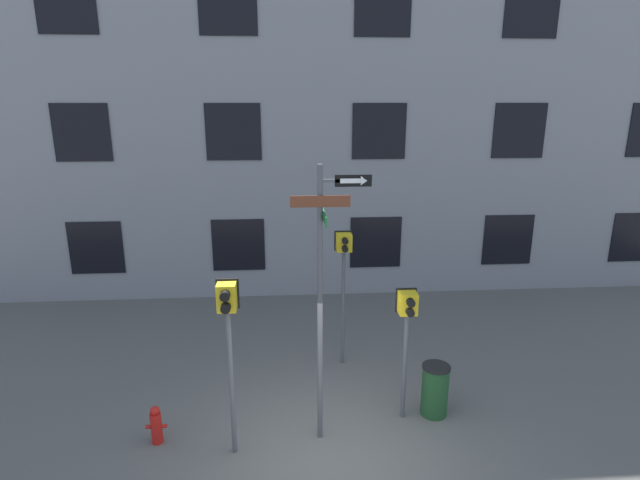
{
  "coord_description": "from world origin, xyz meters",
  "views": [
    {
      "loc": [
        -0.63,
        -6.77,
        5.61
      ],
      "look_at": [
        -0.1,
        0.62,
        3.54
      ],
      "focal_mm": 28.0,
      "sensor_mm": 36.0,
      "label": 1
    }
  ],
  "objects_px": {
    "trash_bin": "(435,390)",
    "street_sign_pole": "(324,285)",
    "fire_hydrant": "(156,425)",
    "pedestrian_signal_left": "(228,323)",
    "pedestrian_signal_across": "(344,263)",
    "pedestrian_signal_right": "(407,320)"
  },
  "relations": [
    {
      "from": "trash_bin",
      "to": "pedestrian_signal_across",
      "type": "bearing_deg",
      "value": 126.58
    },
    {
      "from": "fire_hydrant",
      "to": "pedestrian_signal_across",
      "type": "bearing_deg",
      "value": 35.44
    },
    {
      "from": "fire_hydrant",
      "to": "trash_bin",
      "type": "height_order",
      "value": "trash_bin"
    },
    {
      "from": "street_sign_pole",
      "to": "pedestrian_signal_across",
      "type": "height_order",
      "value": "street_sign_pole"
    },
    {
      "from": "pedestrian_signal_left",
      "to": "fire_hydrant",
      "type": "relative_size",
      "value": 4.33
    },
    {
      "from": "pedestrian_signal_right",
      "to": "trash_bin",
      "type": "bearing_deg",
      "value": 5.47
    },
    {
      "from": "pedestrian_signal_right",
      "to": "fire_hydrant",
      "type": "xyz_separation_m",
      "value": [
        -4.32,
        -0.41,
        -1.61
      ]
    },
    {
      "from": "pedestrian_signal_across",
      "to": "pedestrian_signal_left",
      "type": "bearing_deg",
      "value": -127.1
    },
    {
      "from": "pedestrian_signal_right",
      "to": "fire_hydrant",
      "type": "relative_size",
      "value": 3.58
    },
    {
      "from": "pedestrian_signal_left",
      "to": "pedestrian_signal_across",
      "type": "height_order",
      "value": "pedestrian_signal_left"
    },
    {
      "from": "pedestrian_signal_across",
      "to": "fire_hydrant",
      "type": "relative_size",
      "value": 4.33
    },
    {
      "from": "fire_hydrant",
      "to": "trash_bin",
      "type": "xyz_separation_m",
      "value": [
        4.92,
        0.47,
        0.16
      ]
    },
    {
      "from": "pedestrian_signal_left",
      "to": "pedestrian_signal_right",
      "type": "relative_size",
      "value": 1.21
    },
    {
      "from": "trash_bin",
      "to": "pedestrian_signal_left",
      "type": "bearing_deg",
      "value": -167.35
    },
    {
      "from": "pedestrian_signal_across",
      "to": "trash_bin",
      "type": "relative_size",
      "value": 3.04
    },
    {
      "from": "trash_bin",
      "to": "street_sign_pole",
      "type": "bearing_deg",
      "value": -166.32
    },
    {
      "from": "street_sign_pole",
      "to": "trash_bin",
      "type": "bearing_deg",
      "value": 13.68
    },
    {
      "from": "pedestrian_signal_across",
      "to": "fire_hydrant",
      "type": "distance_m",
      "value": 4.67
    },
    {
      "from": "street_sign_pole",
      "to": "pedestrian_signal_left",
      "type": "xyz_separation_m",
      "value": [
        -1.49,
        -0.3,
        -0.46
      ]
    },
    {
      "from": "pedestrian_signal_left",
      "to": "fire_hydrant",
      "type": "xyz_separation_m",
      "value": [
        -1.33,
        0.34,
        -1.99
      ]
    },
    {
      "from": "pedestrian_signal_right",
      "to": "street_sign_pole",
      "type": "bearing_deg",
      "value": -163.14
    },
    {
      "from": "pedestrian_signal_right",
      "to": "fire_hydrant",
      "type": "height_order",
      "value": "pedestrian_signal_right"
    }
  ]
}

